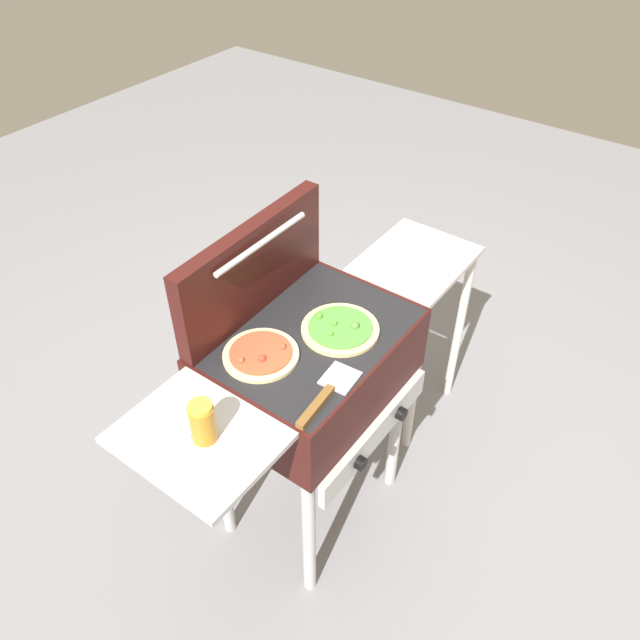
% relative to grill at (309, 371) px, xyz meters
% --- Properties ---
extents(ground_plane, '(8.00, 8.00, 0.00)m').
position_rel_grill_xyz_m(ground_plane, '(0.01, 0.00, -0.76)').
color(ground_plane, gray).
extents(grill, '(0.96, 0.53, 0.90)m').
position_rel_grill_xyz_m(grill, '(0.00, 0.00, 0.00)').
color(grill, '#38110F').
rests_on(grill, ground_plane).
extents(grill_lid_open, '(0.63, 0.09, 0.30)m').
position_rel_grill_xyz_m(grill_lid_open, '(0.01, 0.22, 0.30)').
color(grill_lid_open, '#38110F').
rests_on(grill_lid_open, grill).
extents(pizza_pepperoni, '(0.22, 0.22, 0.03)m').
position_rel_grill_xyz_m(pizza_pepperoni, '(-0.15, 0.06, 0.15)').
color(pizza_pepperoni, beige).
rests_on(pizza_pepperoni, grill).
extents(pizza_veggie, '(0.24, 0.24, 0.04)m').
position_rel_grill_xyz_m(pizza_veggie, '(0.08, -0.06, 0.15)').
color(pizza_veggie, '#E0C17F').
rests_on(pizza_veggie, grill).
extents(sauce_jar, '(0.07, 0.07, 0.12)m').
position_rel_grill_xyz_m(sauce_jar, '(-0.46, -0.02, 0.20)').
color(sauce_jar, '#B77A1E').
rests_on(sauce_jar, grill).
extents(spatula, '(0.26, 0.10, 0.02)m').
position_rel_grill_xyz_m(spatula, '(-0.16, -0.18, 0.15)').
color(spatula, '#B7BABF').
rests_on(spatula, grill).
extents(prep_table, '(0.44, 0.36, 0.80)m').
position_rel_grill_xyz_m(prep_table, '(0.67, 0.00, -0.19)').
color(prep_table, beige).
rests_on(prep_table, ground_plane).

